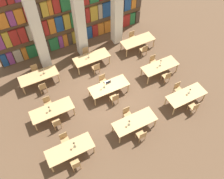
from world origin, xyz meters
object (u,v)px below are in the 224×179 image
chair_5 (178,88)px  desk_lamp_2 (190,90)px  chair_1 (65,139)px  chair_8 (115,98)px  pillar_left (36,28)px  reading_table_6 (39,76)px  reading_table_2 (186,96)px  chair_9 (103,80)px  chair_15 (86,53)px  desk_lamp_1 (129,122)px  chair_6 (57,123)px  chair_13 (35,71)px  reading_table_7 (92,58)px  chair_17 (132,37)px  chair_4 (194,107)px  chair_12 (43,87)px  chair_10 (167,76)px  pillar_center (79,15)px  desk_lamp_7 (88,55)px  desk_lamp_0 (74,144)px  chair_16 (144,50)px  desk_lamp_4 (104,84)px  chair_14 (96,68)px  pillar_right (117,4)px  chair_3 (127,113)px  laptop (108,82)px  reading_table_1 (135,122)px  reading_table_4 (109,87)px  chair_11 (153,61)px  desk_lamp_5 (161,62)px  reading_table_8 (138,41)px  desk_lamp_6 (43,70)px  desk_lamp_3 (49,108)px  reading_table_0 (70,150)px  chair_0 (76,164)px  reading_table_5 (160,67)px  chair_2 (142,135)px

chair_5 → desk_lamp_2: desk_lamp_2 is taller
chair_1 → chair_8: 3.64m
pillar_left → reading_table_6: pillar_left is taller
reading_table_2 → chair_9: 4.94m
chair_15 → desk_lamp_1: bearing=87.0°
chair_6 → chair_13: same height
reading_table_6 → reading_table_7: same height
chair_15 → chair_17: 3.56m
chair_4 → chair_12: 8.80m
desk_lamp_2 → reading_table_7: desk_lamp_2 is taller
reading_table_6 → desk_lamp_1: bearing=-60.2°
chair_10 → reading_table_6: size_ratio=0.37×
desk_lamp_2 → chair_9: (-3.81, 3.31, -0.53)m
pillar_center → desk_lamp_7: bearing=-96.0°
desk_lamp_0 → chair_16: desk_lamp_0 is taller
desk_lamp_2 → desk_lamp_4: desk_lamp_4 is taller
chair_13 → chair_14: same height
chair_6 → desk_lamp_2: bearing=-13.7°
pillar_right → chair_3: (-2.61, -6.06, -2.53)m
chair_8 → laptop: bearing=85.1°
pillar_left → desk_lamp_4: 5.02m
reading_table_1 → reading_table_6: (-3.50, 5.44, 0.00)m
reading_table_6 → reading_table_7: 3.50m
pillar_center → desk_lamp_2: (3.72, -6.64, -2.00)m
chair_4 → reading_table_4: bearing=137.1°
pillar_center → chair_8: (-0.10, -4.82, -2.53)m
chair_11 → desk_lamp_5: bearing=87.8°
pillar_right → chair_10: bearing=-79.5°
chair_8 → chair_10: size_ratio=1.00×
pillar_center → chair_12: bearing=-148.8°
pillar_center → chair_5: pillar_center is taller
desk_lamp_1 → chair_14: bearing=86.1°
reading_table_4 → reading_table_8: same height
chair_15 → reading_table_8: bearing=168.4°
chair_9 → desk_lamp_6: size_ratio=2.10×
desk_lamp_3 → chair_10: 7.24m
chair_6 → reading_table_6: (0.14, 3.49, 0.19)m
chair_3 → chair_14: 3.89m
chair_12 → desk_lamp_6: desk_lamp_6 is taller
chair_5 → chair_9: bearing=-35.6°
reading_table_0 → pillar_right: bearing=47.3°
chair_15 → chair_0: bearing=62.2°
pillar_left → reading_table_7: 3.82m
reading_table_5 → reading_table_7: bearing=142.4°
pillar_right → reading_table_5: 4.80m
chair_9 → desk_lamp_7: size_ratio=2.18×
chair_10 → chair_8: bearing=179.6°
desk_lamp_1 → chair_2: bearing=-63.8°
pillar_left → chair_2: size_ratio=6.85×
chair_8 → desk_lamp_6: (-3.02, 3.45, 0.53)m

